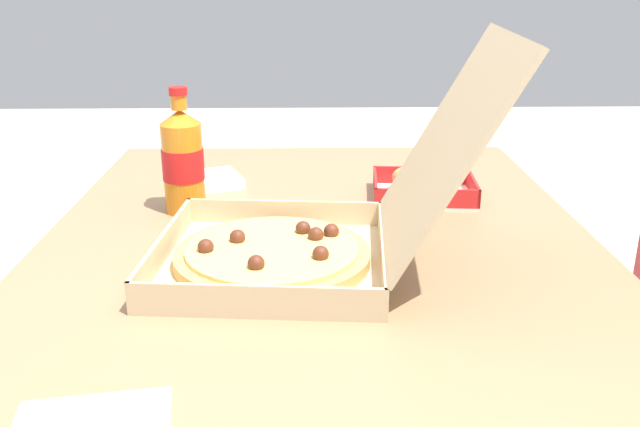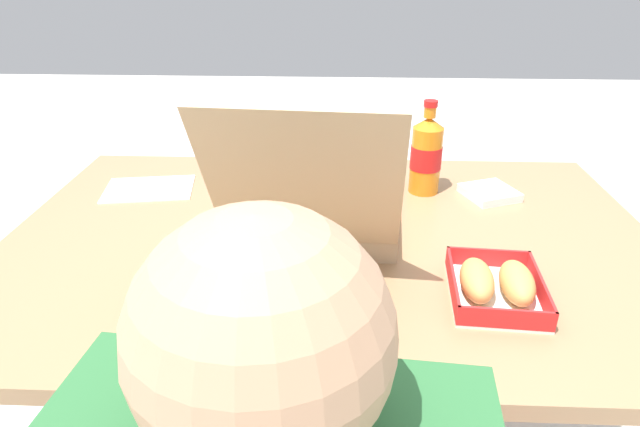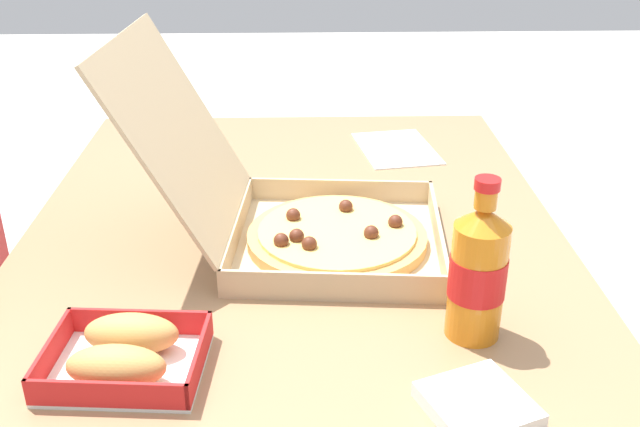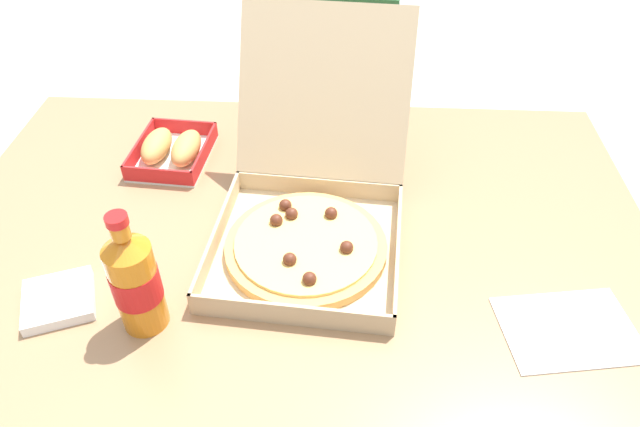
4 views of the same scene
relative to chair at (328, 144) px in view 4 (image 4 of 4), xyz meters
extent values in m
cube|color=#997551|center=(-0.03, -0.69, 0.27)|extent=(1.34, 0.90, 0.03)
cylinder|color=#B7B7BC|center=(-0.63, -0.31, -0.11)|extent=(0.05, 0.05, 0.73)
cylinder|color=#B7B7BC|center=(0.57, -0.31, -0.11)|extent=(0.05, 0.05, 0.73)
cube|color=red|center=(0.01, 0.06, -0.05)|extent=(0.43, 0.43, 0.04)
cube|color=red|center=(-0.01, -0.12, 0.16)|extent=(0.36, 0.06, 0.38)
cylinder|color=#B2B2B7|center=(0.19, 0.22, -0.26)|extent=(0.03, 0.03, 0.43)
cylinder|color=#B2B2B7|center=(-0.15, 0.25, -0.26)|extent=(0.03, 0.03, 0.43)
cylinder|color=#B2B2B7|center=(0.16, -0.12, -0.26)|extent=(0.03, 0.03, 0.43)
cylinder|color=#B2B2B7|center=(-0.18, -0.09, -0.26)|extent=(0.03, 0.03, 0.43)
cylinder|color=#333847|center=(0.11, 0.20, -0.25)|extent=(0.09, 0.09, 0.45)
cylinder|color=#333847|center=(-0.07, 0.22, -0.25)|extent=(0.09, 0.09, 0.45)
cube|color=#333847|center=(0.10, 0.16, 0.02)|extent=(0.14, 0.31, 0.10)
cube|color=#333847|center=(-0.07, 0.17, 0.02)|extent=(0.14, 0.31, 0.10)
cube|color=#286033|center=(0.00, 0.00, 0.28)|extent=(0.37, 0.21, 0.42)
cube|color=tan|center=(-0.01, -0.76, 0.28)|extent=(0.35, 0.35, 0.01)
cube|color=tan|center=(-0.02, -0.92, 0.31)|extent=(0.33, 0.03, 0.04)
cube|color=tan|center=(-0.17, -0.75, 0.31)|extent=(0.03, 0.33, 0.04)
cube|color=tan|center=(0.15, -0.77, 0.31)|extent=(0.03, 0.33, 0.04)
cube|color=tan|center=(0.00, -0.60, 0.31)|extent=(0.33, 0.03, 0.04)
cube|color=tan|center=(0.01, -0.52, 0.47)|extent=(0.34, 0.19, 0.29)
cylinder|color=tan|center=(-0.01, -0.76, 0.30)|extent=(0.29, 0.29, 0.02)
cylinder|color=#EAC666|center=(-0.01, -0.76, 0.31)|extent=(0.26, 0.26, 0.01)
sphere|color=#562819|center=(-0.04, -0.81, 0.32)|extent=(0.02, 0.02, 0.02)
sphere|color=#562819|center=(0.03, -0.69, 0.32)|extent=(0.02, 0.02, 0.02)
sphere|color=#562819|center=(0.06, -0.78, 0.32)|extent=(0.02, 0.02, 0.02)
sphere|color=#562819|center=(-0.05, -0.67, 0.32)|extent=(0.02, 0.02, 0.02)
sphere|color=#562819|center=(0.01, -0.85, 0.32)|extent=(0.02, 0.02, 0.02)
sphere|color=#562819|center=(-0.04, -0.69, 0.32)|extent=(0.02, 0.02, 0.02)
sphere|color=#562819|center=(-0.07, -0.71, 0.32)|extent=(0.02, 0.02, 0.02)
cube|color=white|center=(-0.32, -0.48, 0.28)|extent=(0.16, 0.20, 0.00)
cube|color=red|center=(-0.32, -0.58, 0.30)|extent=(0.15, 0.02, 0.03)
cube|color=red|center=(-0.31, -0.39, 0.30)|extent=(0.15, 0.02, 0.03)
cube|color=red|center=(-0.39, -0.48, 0.30)|extent=(0.02, 0.19, 0.03)
cube|color=red|center=(-0.25, -0.49, 0.30)|extent=(0.02, 0.19, 0.03)
ellipsoid|color=tan|center=(-0.35, -0.48, 0.31)|extent=(0.06, 0.12, 0.05)
ellipsoid|color=tan|center=(-0.29, -0.49, 0.31)|extent=(0.06, 0.12, 0.05)
cylinder|color=orange|center=(-0.25, -0.93, 0.36)|extent=(0.07, 0.07, 0.16)
cone|color=orange|center=(-0.25, -0.93, 0.45)|extent=(0.07, 0.07, 0.02)
cylinder|color=orange|center=(-0.25, -0.93, 0.48)|extent=(0.03, 0.03, 0.02)
cylinder|color=red|center=(-0.25, -0.93, 0.50)|extent=(0.03, 0.03, 0.01)
cylinder|color=red|center=(-0.25, -0.93, 0.37)|extent=(0.07, 0.07, 0.06)
cube|color=white|center=(0.42, -0.91, 0.28)|extent=(0.23, 0.18, 0.00)
cube|color=white|center=(-0.41, -0.90, 0.29)|extent=(0.14, 0.14, 0.02)
camera|label=1|loc=(0.92, -0.71, 0.70)|focal=38.39mm
camera|label=2|loc=(-0.05, 0.30, 0.82)|focal=30.65mm
camera|label=3|loc=(-1.06, -0.70, 0.86)|focal=41.40mm
camera|label=4|loc=(0.06, -1.51, 1.03)|focal=32.85mm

